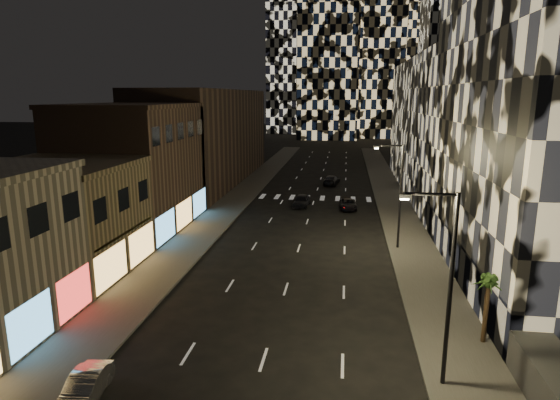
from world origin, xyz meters
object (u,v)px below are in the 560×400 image
(car_silver_parked, at_px, (85,388))
(car_dark_midlane, at_px, (302,201))
(streetlight_near, at_px, (446,277))
(streetlight_far, at_px, (398,189))
(car_dark_oncoming, at_px, (331,180))
(car_dark_rightlane, at_px, (348,204))
(palm_tree, at_px, (488,287))

(car_silver_parked, relative_size, car_dark_midlane, 0.88)
(car_dark_midlane, bearing_deg, streetlight_near, -70.08)
(streetlight_far, distance_m, car_dark_oncoming, 30.85)
(streetlight_near, relative_size, car_dark_rightlane, 2.17)
(car_dark_midlane, bearing_deg, car_dark_rightlane, -1.64)
(car_dark_midlane, xyz_separation_m, palm_tree, (12.77, -30.76, 2.59))
(streetlight_near, relative_size, car_dark_midlane, 2.12)
(car_dark_midlane, height_order, car_dark_oncoming, car_dark_midlane)
(car_dark_midlane, xyz_separation_m, car_dark_rightlane, (5.59, -0.60, -0.15))
(streetlight_near, xyz_separation_m, palm_tree, (3.15, 4.17, -2.03))
(car_dark_oncoming, relative_size, palm_tree, 1.25)
(car_dark_oncoming, height_order, palm_tree, palm_tree)
(streetlight_near, bearing_deg, car_dark_rightlane, 96.70)
(car_silver_parked, bearing_deg, streetlight_near, 5.08)
(streetlight_far, distance_m, car_dark_rightlane, 15.63)
(palm_tree, bearing_deg, streetlight_near, -127.03)
(car_silver_parked, height_order, palm_tree, palm_tree)
(streetlight_far, distance_m, car_dark_midlane, 18.35)
(car_silver_parked, relative_size, palm_tree, 0.98)
(streetlight_far, height_order, car_silver_parked, streetlight_far)
(streetlight_far, distance_m, palm_tree, 16.27)
(streetlight_far, bearing_deg, car_dark_rightlane, 105.72)
(streetlight_near, relative_size, palm_tree, 2.34)
(streetlight_near, distance_m, car_dark_oncoming, 50.44)
(streetlight_near, relative_size, car_dark_oncoming, 1.87)
(palm_tree, bearing_deg, car_dark_oncoming, 101.93)
(streetlight_far, bearing_deg, car_silver_parked, -123.69)
(car_silver_parked, xyz_separation_m, palm_tree, (18.70, 7.50, 2.70))
(streetlight_far, xyz_separation_m, palm_tree, (3.15, -15.83, -2.03))
(car_silver_parked, bearing_deg, car_dark_midlane, 74.18)
(streetlight_near, bearing_deg, car_silver_parked, -167.91)
(car_silver_parked, bearing_deg, car_dark_oncoming, 73.31)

